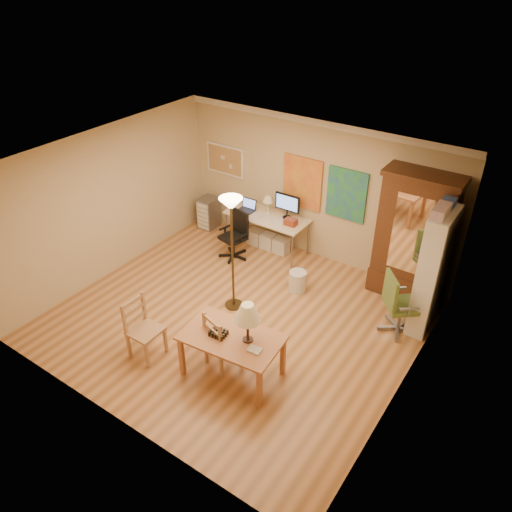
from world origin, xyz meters
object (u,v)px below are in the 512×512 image
Objects in this scene: computer_desk at (269,229)px; armoire at (412,245)px; bookshelf at (432,272)px; dining_table at (237,330)px; office_chair_black at (235,245)px; office_chair_green at (397,316)px.

computer_desk is 0.72× the size of armoire.
armoire reaches higher than bookshelf.
dining_table is 3.13m from bookshelf.
office_chair_black is 3.32m from armoire.
office_chair_green is (3.41, -0.32, 0.03)m from office_chair_black.
dining_table is at bearing -52.65° from office_chair_black.
bookshelf is (1.79, 2.57, 0.19)m from dining_table.
dining_table is at bearing -124.90° from bookshelf.
computer_desk is 0.77m from office_chair_black.
dining_table is 3.45m from armoire.
bookshelf reaches higher than computer_desk.
bookshelf reaches higher than dining_table.
computer_desk is 3.17m from office_chair_green.
office_chair_green is at bearing 55.61° from dining_table.
office_chair_black is 0.90× the size of office_chair_green.
office_chair_black is 3.43m from office_chair_green.
office_chair_green is 0.46× the size of armoire.
bookshelf is (3.70, 0.06, 0.76)m from office_chair_black.
armoire is (3.16, 0.71, 0.73)m from office_chair_black.
office_chair_green is (1.50, 2.19, -0.54)m from dining_table.
office_chair_green reaches higher than office_chair_black.
office_chair_black is (-0.39, -0.63, -0.20)m from computer_desk.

